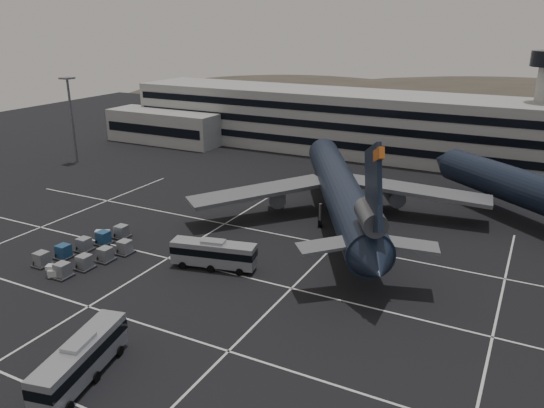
{
  "coord_description": "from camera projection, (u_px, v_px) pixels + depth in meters",
  "views": [
    {
      "loc": [
        35.29,
        -46.13,
        29.72
      ],
      "look_at": [
        2.79,
        16.86,
        5.0
      ],
      "focal_mm": 35.0,
      "sensor_mm": 36.0,
      "label": 1
    }
  ],
  "objects": [
    {
      "name": "bus_near",
      "position": [
        81.0,
        358.0,
        45.57
      ],
      "size": [
        4.99,
        11.56,
        3.98
      ],
      "rotation": [
        0.0,
        0.0,
        0.22
      ],
      "color": "#9DA0A5",
      "rests_on": "ground"
    },
    {
      "name": "terminal",
      "position": [
        357.0,
        124.0,
        122.46
      ],
      "size": [
        125.0,
        26.0,
        24.0
      ],
      "color": "gray",
      "rests_on": "ground"
    },
    {
      "name": "trijet_main",
      "position": [
        341.0,
        191.0,
        80.08
      ],
      "size": [
        42.41,
        53.13,
        18.08
      ],
      "rotation": [
        0.0,
        0.0,
        0.49
      ],
      "color": "black",
      "rests_on": "ground"
    },
    {
      "name": "uld_cluster",
      "position": [
        89.0,
        251.0,
        69.86
      ],
      "size": [
        9.18,
        15.38,
        1.85
      ],
      "rotation": [
        0.0,
        0.0,
        -0.22
      ],
      "color": "#2D2D30",
      "rests_on": "ground"
    },
    {
      "name": "lane_markings",
      "position": [
        197.0,
        280.0,
        63.96
      ],
      "size": [
        90.0,
        55.62,
        0.01
      ],
      "color": "silver",
      "rests_on": "ground"
    },
    {
      "name": "tug_a",
      "position": [
        56.0,
        270.0,
        64.88
      ],
      "size": [
        2.22,
        2.66,
        1.49
      ],
      "rotation": [
        0.0,
        0.0,
        0.42
      ],
      "color": "beige",
      "rests_on": "ground"
    },
    {
      "name": "bus_far",
      "position": [
        214.0,
        253.0,
        66.33
      ],
      "size": [
        11.08,
        4.83,
        3.81
      ],
      "rotation": [
        0.0,
        0.0,
        1.79
      ],
      "color": "#9DA0A5",
      "rests_on": "ground"
    },
    {
      "name": "lightpole_left",
      "position": [
        71.0,
        108.0,
        113.06
      ],
      "size": [
        2.4,
        2.4,
        18.28
      ],
      "color": "slate",
      "rests_on": "ground"
    },
    {
      "name": "hills",
      "position": [
        491.0,
        135.0,
        202.61
      ],
      "size": [
        352.0,
        180.0,
        44.0
      ],
      "color": "#38332B",
      "rests_on": "ground"
    },
    {
      "name": "ground",
      "position": [
        187.0,
        281.0,
        63.77
      ],
      "size": [
        260.0,
        260.0,
        0.0
      ],
      "primitive_type": "plane",
      "color": "black",
      "rests_on": "ground"
    },
    {
      "name": "tug_b",
      "position": [
        103.0,
        235.0,
        75.52
      ],
      "size": [
        2.19,
        2.63,
        1.46
      ],
      "rotation": [
        0.0,
        0.0,
        0.43
      ],
      "color": "beige",
      "rests_on": "ground"
    }
  ]
}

